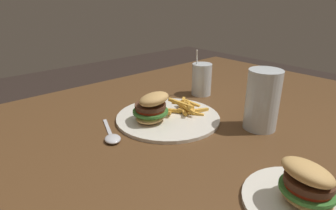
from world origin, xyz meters
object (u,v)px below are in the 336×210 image
(juice_glass, at_px, (202,80))
(meal_plate_near, at_px, (163,113))
(meal_plate_far, at_px, (306,192))
(beer_glass, at_px, (262,102))
(spoon, at_px, (112,138))

(juice_glass, bearing_deg, meal_plate_near, 17.30)
(meal_plate_far, bearing_deg, juice_glass, -120.76)
(meal_plate_near, height_order, beer_glass, beer_glass)
(juice_glass, bearing_deg, beer_glass, 73.49)
(spoon, relative_size, meal_plate_far, 0.73)
(spoon, height_order, meal_plate_far, meal_plate_far)
(meal_plate_near, xyz_separation_m, meal_plate_far, (0.05, 0.45, 0.01))
(beer_glass, relative_size, juice_glass, 0.99)
(meal_plate_near, relative_size, juice_glass, 1.84)
(meal_plate_far, bearing_deg, spoon, -74.15)
(meal_plate_near, distance_m, meal_plate_far, 0.46)
(meal_plate_near, distance_m, juice_glass, 0.28)
(meal_plate_near, relative_size, meal_plate_far, 1.42)
(beer_glass, xyz_separation_m, spoon, (0.36, -0.22, -0.07))
(juice_glass, relative_size, meal_plate_far, 0.77)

